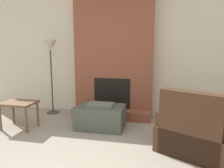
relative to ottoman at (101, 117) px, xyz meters
The scene contains 6 objects.
wall_back 1.49m from the ottoman, 86.24° to the left, with size 6.99×0.06×2.60m, color beige.
fireplace 1.30m from the ottoman, 85.31° to the left, with size 1.65×0.57×2.60m.
ottoman is the anchor object (origin of this frame).
armchair 1.70m from the ottoman, 19.88° to the right, with size 1.33×1.35×0.92m.
side_table 1.50m from the ottoman, 166.93° to the right, with size 0.60×0.44×0.50m.
floor_lamp_left 1.87m from the ottoman, 153.04° to the left, with size 0.29×0.29×1.63m.
Camera 1 is at (0.98, -1.82, 1.48)m, focal length 35.00 mm.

